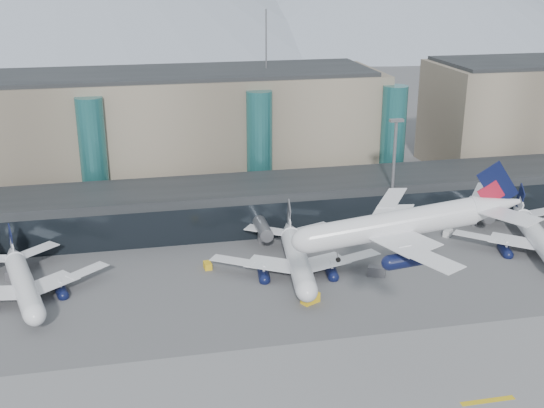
# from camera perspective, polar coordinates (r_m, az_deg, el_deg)

# --- Properties ---
(ground) EXTENTS (900.00, 900.00, 0.00)m
(ground) POSITION_cam_1_polar(r_m,az_deg,el_deg) (107.18, 3.98, -12.82)
(ground) COLOR #515154
(ground) RESTS_ON ground
(concourse) EXTENTS (170.00, 27.00, 10.00)m
(concourse) POSITION_cam_1_polar(r_m,az_deg,el_deg) (155.85, -1.72, -0.04)
(concourse) COLOR black
(concourse) RESTS_ON ground
(terminal_main) EXTENTS (130.00, 30.00, 31.00)m
(terminal_main) POSITION_cam_1_polar(r_m,az_deg,el_deg) (181.69, -11.42, 5.89)
(terminal_main) COLOR gray
(terminal_main) RESTS_ON ground
(teal_towers) EXTENTS (116.40, 19.40, 46.00)m
(teal_towers) POSITION_cam_1_polar(r_m,az_deg,el_deg) (166.88, -7.83, 4.38)
(teal_towers) COLOR #26696A
(teal_towers) RESTS_ON ground
(lightmast_mid) EXTENTS (3.00, 1.20, 25.60)m
(lightmast_mid) POSITION_cam_1_polar(r_m,az_deg,el_deg) (152.03, 10.13, 2.89)
(lightmast_mid) COLOR slate
(lightmast_mid) RESTS_ON ground
(hero_jet) EXTENTS (33.05, 32.83, 10.70)m
(hero_jet) POSITION_cam_1_polar(r_m,az_deg,el_deg) (95.10, 11.86, -0.96)
(hero_jet) COLOR white
(hero_jet) RESTS_ON ground
(jet_parked_left) EXTENTS (32.34, 33.57, 10.78)m
(jet_parked_left) POSITION_cam_1_polar(r_m,az_deg,el_deg) (132.26, -20.28, -5.46)
(jet_parked_left) COLOR white
(jet_parked_left) RESTS_ON ground
(jet_parked_mid) EXTENTS (35.30, 35.16, 11.44)m
(jet_parked_mid) POSITION_cam_1_polar(r_m,az_deg,el_deg) (133.88, 2.01, -3.74)
(jet_parked_mid) COLOR white
(jet_parked_mid) RESTS_ON ground
(jet_parked_right) EXTENTS (34.41, 35.83, 11.50)m
(jet_parked_right) POSITION_cam_1_polar(r_m,az_deg,el_deg) (154.02, 21.15, -1.91)
(jet_parked_right) COLOR white
(jet_parked_right) RESTS_ON ground
(veh_b) EXTENTS (1.59, 2.39, 1.32)m
(veh_b) POSITION_cam_1_polar(r_m,az_deg,el_deg) (135.95, -5.41, -5.14)
(veh_b) COLOR gold
(veh_b) RESTS_ON ground
(veh_c) EXTENTS (3.81, 3.11, 1.87)m
(veh_c) POSITION_cam_1_polar(r_m,az_deg,el_deg) (133.85, 8.74, -5.57)
(veh_c) COLOR #49484D
(veh_c) RESTS_ON ground
(veh_d) EXTENTS (2.77, 2.70, 1.44)m
(veh_d) POSITION_cam_1_polar(r_m,az_deg,el_deg) (155.81, 14.50, -2.36)
(veh_d) COLOR silver
(veh_d) RESTS_ON ground
(veh_f) EXTENTS (1.86, 3.35, 1.84)m
(veh_f) POSITION_cam_1_polar(r_m,az_deg,el_deg) (140.69, -21.02, -5.44)
(veh_f) COLOR #49484D
(veh_f) RESTS_ON ground
(veh_g) EXTENTS (2.45, 2.79, 1.41)m
(veh_g) POSITION_cam_1_polar(r_m,az_deg,el_deg) (150.13, 11.31, -2.96)
(veh_g) COLOR silver
(veh_g) RESTS_ON ground
(veh_h) EXTENTS (3.67, 3.00, 1.80)m
(veh_h) POSITION_cam_1_polar(r_m,az_deg,el_deg) (122.55, 3.23, -7.87)
(veh_h) COLOR gold
(veh_h) RESTS_ON ground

